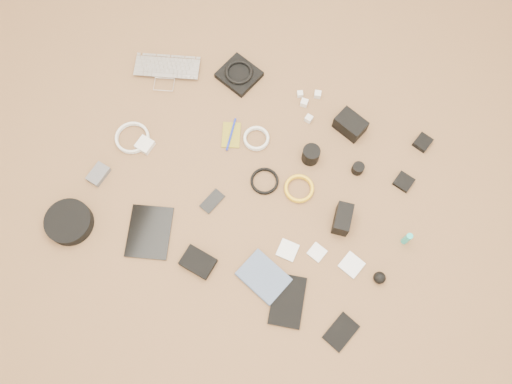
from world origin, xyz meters
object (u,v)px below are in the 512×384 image
(laptop, at_px, (166,75))
(headphone_case, at_px, (69,222))
(tablet, at_px, (149,232))
(phone, at_px, (212,201))
(paperback, at_px, (252,290))
(dslr_camera, at_px, (350,125))

(laptop, relative_size, headphone_case, 1.57)
(tablet, bearing_deg, laptop, 93.14)
(laptop, distance_m, phone, 0.66)
(phone, xyz_separation_m, paperback, (0.28, -0.30, 0.01))
(phone, bearing_deg, laptop, 151.44)
(dslr_camera, relative_size, paperback, 0.69)
(laptop, relative_size, phone, 2.87)
(laptop, bearing_deg, paperback, -63.37)
(phone, xyz_separation_m, headphone_case, (-0.53, -0.29, 0.02))
(dslr_camera, xyz_separation_m, headphone_case, (-0.99, -0.81, -0.01))
(dslr_camera, bearing_deg, laptop, -155.46)
(dslr_camera, height_order, headphone_case, dslr_camera)
(headphone_case, distance_m, paperback, 0.81)
(paperback, bearing_deg, phone, 66.55)
(laptop, relative_size, tablet, 1.34)
(headphone_case, relative_size, paperback, 1.02)
(laptop, relative_size, paperback, 1.60)
(laptop, bearing_deg, tablet, -87.32)
(dslr_camera, bearing_deg, tablet, -108.39)
(dslr_camera, height_order, tablet, dslr_camera)
(dslr_camera, relative_size, headphone_case, 0.67)
(dslr_camera, bearing_deg, headphone_case, -117.14)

